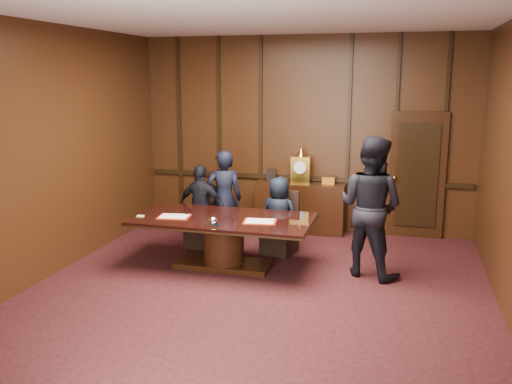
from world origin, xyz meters
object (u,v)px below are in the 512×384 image
signatory_left (201,207)px  signatory_right (279,216)px  witness_left (224,199)px  sideboard (300,205)px  witness_right (370,207)px  conference_table (224,234)px

signatory_left → signatory_right: signatory_left is taller
signatory_right → witness_left: witness_left is taller
sideboard → signatory_left: size_ratio=1.16×
signatory_left → witness_left: size_ratio=0.86×
witness_left → signatory_right: bearing=150.0°
signatory_left → witness_left: bearing=-147.2°
sideboard → signatory_left: (-1.39, -1.36, 0.21)m
sideboard → signatory_left: sideboard is taller
signatory_left → witness_right: size_ratio=0.70×
signatory_left → conference_table: bearing=134.5°
sideboard → signatory_right: size_ratio=1.28×
conference_table → witness_right: bearing=6.9°
conference_table → witness_left: 1.06m
conference_table → signatory_left: bearing=129.1°
sideboard → witness_right: witness_right is taller
signatory_right → witness_left: bearing=0.2°
conference_table → signatory_right: (0.65, 0.80, 0.12)m
witness_left → sideboard: bearing=-151.4°
conference_table → witness_left: (-0.31, 0.97, 0.30)m
conference_table → sideboard: bearing=71.1°
sideboard → signatory_right: (-0.09, -1.36, 0.14)m
conference_table → signatory_left: signatory_left is taller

